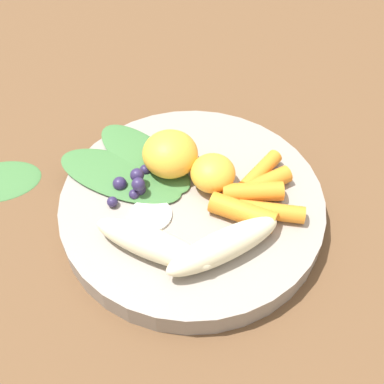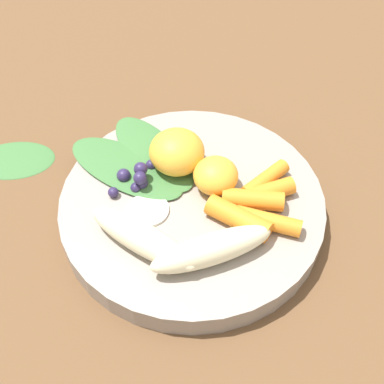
{
  "view_description": "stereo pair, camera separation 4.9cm",
  "coord_description": "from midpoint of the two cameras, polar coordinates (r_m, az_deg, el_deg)",
  "views": [
    {
      "loc": [
        0.21,
        0.23,
        0.41
      ],
      "look_at": [
        0.0,
        0.0,
        0.04
      ],
      "focal_mm": 48.26,
      "sensor_mm": 36.0,
      "label": 1
    },
    {
      "loc": [
        0.17,
        0.26,
        0.41
      ],
      "look_at": [
        0.0,
        0.0,
        0.04
      ],
      "focal_mm": 48.26,
      "sensor_mm": 36.0,
      "label": 2
    }
  ],
  "objects": [
    {
      "name": "banana_peeled_left",
      "position": [
        0.44,
        0.36,
        -6.16
      ],
      "size": [
        0.11,
        0.05,
        0.03
      ],
      "primitive_type": "ellipsoid",
      "rotation": [
        0.0,
        0.0,
        2.91
      ],
      "color": "beige",
      "rests_on": "bowl"
    },
    {
      "name": "carrot_mid_right",
      "position": [
        0.49,
        3.91,
        -0.19
      ],
      "size": [
        0.06,
        0.05,
        0.02
      ],
      "primitive_type": "cylinder",
      "rotation": [
        0.0,
        1.57,
        2.44
      ],
      "color": "orange",
      "rests_on": "bowl"
    },
    {
      "name": "carrot_mid_left",
      "position": [
        0.48,
        5.94,
        -2.34
      ],
      "size": [
        0.05,
        0.06,
        0.02
      ],
      "primitive_type": "cylinder",
      "rotation": [
        0.0,
        1.57,
        2.25
      ],
      "color": "orange",
      "rests_on": "bowl"
    },
    {
      "name": "carrot_rear",
      "position": [
        0.5,
        5.53,
        0.88
      ],
      "size": [
        0.05,
        0.03,
        0.02
      ],
      "primitive_type": "cylinder",
      "rotation": [
        0.0,
        1.57,
        2.9
      ],
      "color": "orange",
      "rests_on": "bowl"
    },
    {
      "name": "banana_peeled_right",
      "position": [
        0.45,
        -7.5,
        -5.91
      ],
      "size": [
        0.07,
        0.11,
        0.03
      ],
      "primitive_type": "ellipsoid",
      "rotation": [
        0.0,
        0.0,
        1.96
      ],
      "color": "beige",
      "rests_on": "bowl"
    },
    {
      "name": "bowl",
      "position": [
        0.5,
        -2.76,
        -1.84
      ],
      "size": [
        0.26,
        0.26,
        0.03
      ],
      "primitive_type": "cylinder",
      "color": "gray",
      "rests_on": "ground_plane"
    },
    {
      "name": "ground_plane",
      "position": [
        0.51,
        -2.71,
        -2.72
      ],
      "size": [
        2.4,
        2.4,
        0.0
      ],
      "primitive_type": "plane",
      "color": "brown"
    },
    {
      "name": "orange_segment_near",
      "position": [
        0.51,
        -5.18,
        4.07
      ],
      "size": [
        0.05,
        0.05,
        0.04
      ],
      "primitive_type": "ellipsoid",
      "color": "#F4A833",
      "rests_on": "bowl"
    },
    {
      "name": "kale_leaf_left",
      "position": [
        0.53,
        -8.29,
        3.47
      ],
      "size": [
        0.05,
        0.13,
        0.0
      ],
      "primitive_type": "ellipsoid",
      "rotation": [
        0.0,
        0.0,
        4.73
      ],
      "color": "#3D7038",
      "rests_on": "bowl"
    },
    {
      "name": "carrot_front",
      "position": [
        0.47,
        2.7,
        -2.42
      ],
      "size": [
        0.04,
        0.06,
        0.02
      ],
      "primitive_type": "cylinder",
      "rotation": [
        0.0,
        1.57,
        1.97
      ],
      "color": "orange",
      "rests_on": "bowl"
    },
    {
      "name": "orange_segment_far",
      "position": [
        0.49,
        -0.77,
        2.18
      ],
      "size": [
        0.04,
        0.04,
        0.03
      ],
      "primitive_type": "ellipsoid",
      "color": "#F4A833",
      "rests_on": "bowl"
    },
    {
      "name": "coconut_shred_patch",
      "position": [
        0.48,
        -7.45,
        -2.7
      ],
      "size": [
        0.04,
        0.04,
        0.0
      ],
      "primitive_type": "cylinder",
      "color": "white",
      "rests_on": "bowl"
    },
    {
      "name": "kale_leaf_right",
      "position": [
        0.52,
        -10.66,
        1.66
      ],
      "size": [
        0.1,
        0.14,
        0.0
      ],
      "primitive_type": "ellipsoid",
      "rotation": [
        0.0,
        0.0,
        5.11
      ],
      "color": "#3D7038",
      "rests_on": "bowl"
    },
    {
      "name": "blueberry_pile",
      "position": [
        0.5,
        -8.45,
        1.18
      ],
      "size": [
        0.07,
        0.03,
        0.02
      ],
      "color": "#2D234C",
      "rests_on": "bowl"
    },
    {
      "name": "carrot_small",
      "position": [
        0.51,
        4.89,
        2.13
      ],
      "size": [
        0.06,
        0.02,
        0.01
      ],
      "primitive_type": "cylinder",
      "rotation": [
        0.0,
        1.57,
        3.29
      ],
      "color": "orange",
      "rests_on": "bowl"
    }
  ]
}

